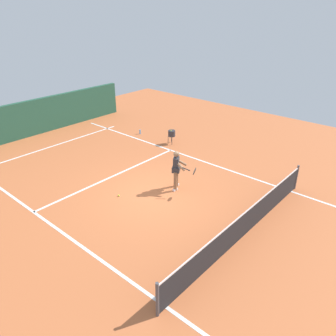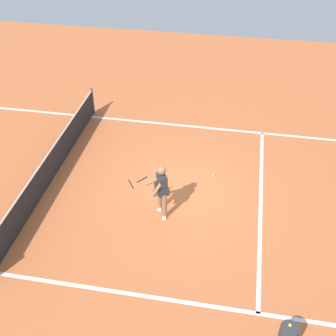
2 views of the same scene
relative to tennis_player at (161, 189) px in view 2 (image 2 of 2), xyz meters
name	(u,v)px [view 2 (image 2 of 2)]	position (x,y,z in m)	size (l,w,h in m)	color
ground_plane	(181,193)	(0.90, -0.39, -0.85)	(24.73, 24.73, 0.00)	#C66638
service_line_marking	(261,203)	(0.90, -2.63, -0.84)	(7.16, 0.10, 0.01)	white
sideline_left_marking	(155,298)	(-2.68, -0.39, -0.84)	(0.10, 17.02, 0.01)	white
sideline_right_marking	(197,127)	(4.48, -0.39, -0.84)	(0.10, 17.02, 0.01)	white
court_net	(51,166)	(0.90, 3.42, -0.39)	(7.84, 0.08, 0.99)	#4C4C51
tennis_player	(161,189)	(0.00, 0.00, 0.00)	(0.68, 1.14, 1.55)	#8C6647
tennis_ball_near	(214,175)	(1.86, -1.23, -0.81)	(0.07, 0.07, 0.07)	#D1E533
ball_hopper	(289,332)	(-3.38, -3.15, -0.30)	(0.36, 0.36, 0.74)	#333338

